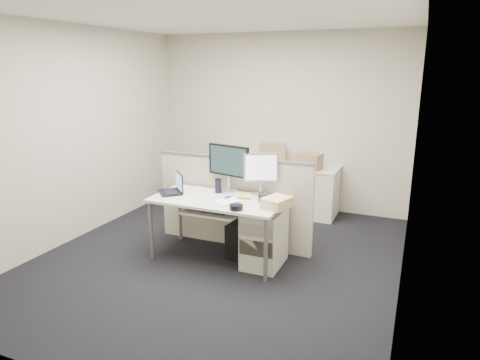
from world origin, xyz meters
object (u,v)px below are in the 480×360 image
at_px(monitor_main, 229,168).
at_px(laptop, 169,183).
at_px(desk_phone, 270,200).
at_px(desk, 218,204).

height_order(monitor_main, laptop, monitor_main).
height_order(monitor_main, desk_phone, monitor_main).
height_order(laptop, desk_phone, laptop).
bearing_deg(monitor_main, desk_phone, -8.68).
xyz_separation_m(desk, desk_phone, (0.60, 0.08, 0.10)).
relative_size(monitor_main, desk_phone, 2.48).
bearing_deg(monitor_main, laptop, -138.10).
bearing_deg(laptop, monitor_main, 74.53).
xyz_separation_m(desk, laptop, (-0.62, -0.02, 0.19)).
bearing_deg(monitor_main, desk, -76.04).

